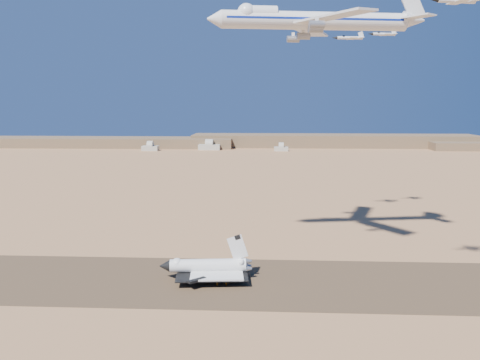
{
  "coord_description": "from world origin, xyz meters",
  "views": [
    {
      "loc": [
        15.31,
        -165.7,
        66.27
      ],
      "look_at": [
        6.7,
        8.0,
        37.19
      ],
      "focal_mm": 35.0,
      "sensor_mm": 36.0,
      "label": 1
    }
  ],
  "objects_px": {
    "crew_a": "(228,282)",
    "chase_jet_f": "(383,34)",
    "shuttle": "(207,267)",
    "chase_jet_a": "(455,0)",
    "crew_b": "(217,284)",
    "chase_jet_e": "(349,38)",
    "carrier_747": "(308,21)",
    "crew_c": "(226,284)"
  },
  "relations": [
    {
      "from": "crew_c",
      "to": "chase_jet_f",
      "type": "distance_m",
      "value": 155.12
    },
    {
      "from": "carrier_747",
      "to": "chase_jet_a",
      "type": "height_order",
      "value": "carrier_747"
    },
    {
      "from": "crew_c",
      "to": "chase_jet_e",
      "type": "distance_m",
      "value": 139.81
    },
    {
      "from": "carrier_747",
      "to": "chase_jet_e",
      "type": "relative_size",
      "value": 5.41
    },
    {
      "from": "crew_b",
      "to": "crew_c",
      "type": "distance_m",
      "value": 3.32
    },
    {
      "from": "chase_jet_a",
      "to": "chase_jet_f",
      "type": "height_order",
      "value": "chase_jet_f"
    },
    {
      "from": "crew_a",
      "to": "chase_jet_a",
      "type": "bearing_deg",
      "value": -117.08
    },
    {
      "from": "chase_jet_e",
      "to": "crew_b",
      "type": "bearing_deg",
      "value": -131.6
    },
    {
      "from": "crew_a",
      "to": "chase_jet_f",
      "type": "xyz_separation_m",
      "value": [
        73.93,
        89.98,
        100.03
      ]
    },
    {
      "from": "crew_a",
      "to": "chase_jet_f",
      "type": "distance_m",
      "value": 153.53
    },
    {
      "from": "shuttle",
      "to": "crew_a",
      "type": "distance_m",
      "value": 10.31
    },
    {
      "from": "chase_jet_e",
      "to": "shuttle",
      "type": "bearing_deg",
      "value": -136.05
    },
    {
      "from": "carrier_747",
      "to": "chase_jet_e",
      "type": "bearing_deg",
      "value": 55.3
    },
    {
      "from": "carrier_747",
      "to": "crew_c",
      "type": "height_order",
      "value": "carrier_747"
    },
    {
      "from": "carrier_747",
      "to": "crew_c",
      "type": "distance_m",
      "value": 106.6
    },
    {
      "from": "crew_a",
      "to": "chase_jet_f",
      "type": "relative_size",
      "value": 0.1
    },
    {
      "from": "chase_jet_f",
      "to": "shuttle",
      "type": "bearing_deg",
      "value": -144.89
    },
    {
      "from": "crew_c",
      "to": "crew_b",
      "type": "bearing_deg",
      "value": 51.34
    },
    {
      "from": "shuttle",
      "to": "chase_jet_e",
      "type": "bearing_deg",
      "value": 44.95
    },
    {
      "from": "crew_b",
      "to": "chase_jet_f",
      "type": "height_order",
      "value": "chase_jet_f"
    },
    {
      "from": "crew_b",
      "to": "chase_jet_e",
      "type": "distance_m",
      "value": 141.17
    },
    {
      "from": "shuttle",
      "to": "carrier_747",
      "type": "bearing_deg",
      "value": 27.74
    },
    {
      "from": "crew_c",
      "to": "shuttle",
      "type": "bearing_deg",
      "value": 9.06
    },
    {
      "from": "crew_a",
      "to": "chase_jet_f",
      "type": "bearing_deg",
      "value": -49.44
    },
    {
      "from": "carrier_747",
      "to": "crew_a",
      "type": "height_order",
      "value": "carrier_747"
    },
    {
      "from": "crew_b",
      "to": "chase_jet_f",
      "type": "xyz_separation_m",
      "value": [
        77.83,
        92.35,
        99.92
      ]
    },
    {
      "from": "chase_jet_e",
      "to": "chase_jet_f",
      "type": "relative_size",
      "value": 1.07
    },
    {
      "from": "crew_b",
      "to": "chase_jet_f",
      "type": "bearing_deg",
      "value": -75.32
    },
    {
      "from": "crew_c",
      "to": "crew_a",
      "type": "bearing_deg",
      "value": -52.03
    },
    {
      "from": "crew_a",
      "to": "carrier_747",
      "type": "bearing_deg",
      "value": -55.11
    },
    {
      "from": "chase_jet_f",
      "to": "chase_jet_e",
      "type": "bearing_deg",
      "value": -166.7
    },
    {
      "from": "crew_a",
      "to": "chase_jet_e",
      "type": "distance_m",
      "value": 138.26
    },
    {
      "from": "carrier_747",
      "to": "chase_jet_a",
      "type": "bearing_deg",
      "value": -62.26
    },
    {
      "from": "crew_b",
      "to": "chase_jet_f",
      "type": "distance_m",
      "value": 156.75
    },
    {
      "from": "crew_c",
      "to": "carrier_747",
      "type": "bearing_deg",
      "value": -81.89
    },
    {
      "from": "crew_b",
      "to": "chase_jet_a",
      "type": "xyz_separation_m",
      "value": [
        70.83,
        -18.16,
        93.92
      ]
    },
    {
      "from": "carrier_747",
      "to": "chase_jet_e",
      "type": "xyz_separation_m",
      "value": [
        25.24,
        51.75,
        0.04
      ]
    },
    {
      "from": "shuttle",
      "to": "chase_jet_a",
      "type": "xyz_separation_m",
      "value": [
        75.28,
        -25.26,
        90.24
      ]
    },
    {
      "from": "shuttle",
      "to": "crew_b",
      "type": "bearing_deg",
      "value": -63.43
    },
    {
      "from": "crew_a",
      "to": "crew_b",
      "type": "relative_size",
      "value": 0.88
    },
    {
      "from": "shuttle",
      "to": "crew_c",
      "type": "relative_size",
      "value": 19.16
    },
    {
      "from": "crew_c",
      "to": "chase_jet_f",
      "type": "bearing_deg",
      "value": -77.36
    }
  ]
}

